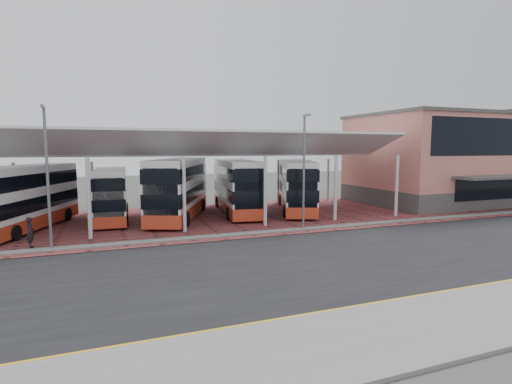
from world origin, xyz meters
The scene contains 17 objects.
ground centered at (0.00, 0.00, 0.00)m, with size 140.00×140.00×0.00m, color #3E403B.
road centered at (0.00, -1.00, 0.01)m, with size 120.00×14.00×0.02m, color black.
forecourt centered at (2.00, 13.00, 0.03)m, with size 72.00×16.00×0.06m, color brown.
sidewalk centered at (0.00, -9.00, 0.07)m, with size 120.00×4.00×0.14m, color slate.
north_kerb centered at (0.00, 6.20, 0.07)m, with size 120.00×0.80×0.14m, color slate.
yellow_line_near centered at (0.00, -7.00, 0.03)m, with size 120.00×0.12×0.01m, color gold.
yellow_line_far centered at (0.00, -6.70, 0.03)m, with size 120.00×0.12×0.01m, color gold.
canopy centered at (-6.00, 13.94, 5.80)m, with size 37.00×11.63×7.07m.
terminal centered at (23.00, 13.92, 4.66)m, with size 18.40×14.40×9.25m.
lamp_west centered at (-14.00, 6.27, 4.36)m, with size 0.16×0.90×8.07m.
lamp_east centered at (2.00, 6.27, 4.36)m, with size 0.16×0.90×8.07m.
bus_1 centered at (-16.26, 13.13, 2.30)m, with size 6.20×11.13×4.51m.
bus_2 centered at (-10.56, 15.34, 2.10)m, with size 2.91×10.07×4.11m.
bus_3 centered at (-5.35, 14.11, 2.47)m, with size 6.99×11.93×4.86m.
bus_4 centered at (-0.08, 14.99, 2.38)m, with size 4.21×11.60×4.67m.
bus_5 centered at (5.34, 13.97, 2.34)m, with size 6.53×11.31×4.60m.
pedestrian centered at (-15.14, 7.17, 0.96)m, with size 0.65×0.43×1.79m, color black.
Camera 1 is at (-11.13, -18.48, 5.75)m, focal length 28.00 mm.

